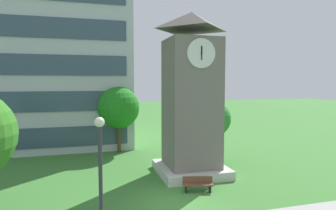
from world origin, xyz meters
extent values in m
plane|color=#3D7A33|center=(0.00, 0.00, 0.00)|extent=(160.00, 160.00, 0.00)
cube|color=#B7BCC6|center=(-8.72, 20.85, 11.20)|extent=(17.65, 15.92, 22.40)
cube|color=#384C60|center=(-8.72, 12.84, 1.60)|extent=(16.24, 0.10, 1.80)
cube|color=#384C60|center=(-8.72, 12.84, 4.80)|extent=(16.24, 0.10, 1.80)
cube|color=#384C60|center=(-8.72, 12.84, 8.00)|extent=(16.24, 0.10, 1.80)
cube|color=#384C60|center=(-8.72, 12.84, 11.20)|extent=(16.24, 0.10, 1.80)
cube|color=slate|center=(2.82, 4.70, 4.74)|extent=(3.44, 3.44, 9.48)
cube|color=beige|center=(2.82, 4.70, 0.30)|extent=(4.64, 4.64, 0.60)
pyramid|color=#5D5751|center=(2.82, 4.70, 10.69)|extent=(3.78, 3.78, 1.21)
cylinder|color=white|center=(2.82, 2.92, 8.34)|extent=(1.89, 0.12, 1.89)
cylinder|color=white|center=(4.60, 4.70, 8.34)|extent=(0.12, 1.89, 1.89)
cube|color=black|center=(2.82, 2.85, 8.51)|extent=(0.08, 0.03, 0.57)
cube|color=black|center=(2.82, 2.84, 8.34)|extent=(0.06, 0.03, 0.85)
cube|color=brown|center=(2.01, 1.27, 0.45)|extent=(1.86, 0.89, 0.06)
cube|color=brown|center=(2.06, 1.48, 0.68)|extent=(1.76, 0.47, 0.40)
cube|color=black|center=(1.31, 1.43, 0.23)|extent=(0.18, 0.44, 0.45)
cube|color=black|center=(2.71, 1.10, 0.23)|extent=(0.18, 0.44, 0.45)
cylinder|color=#333338|center=(-3.83, -4.07, 2.47)|extent=(0.14, 0.14, 4.95)
sphere|color=#F2EFCC|center=(-3.83, -4.07, 5.13)|extent=(0.36, 0.36, 0.36)
cylinder|color=#513823|center=(5.89, 7.68, 1.21)|extent=(0.36, 0.36, 2.43)
sphere|color=#2A7C2A|center=(5.89, 7.68, 3.44)|extent=(2.90, 2.90, 2.90)
cylinder|color=#513823|center=(-1.42, 12.50, 1.41)|extent=(0.32, 0.32, 2.82)
sphere|color=#1F7D1E|center=(-1.42, 12.50, 4.16)|extent=(3.85, 3.85, 3.85)
camera|label=1|loc=(-4.25, -14.40, 6.54)|focal=31.05mm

